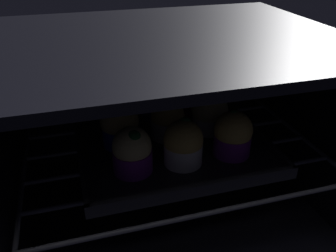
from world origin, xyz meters
TOP-DOWN VIEW (x-y plane):
  - oven_cavity at (0.00, 26.25)cm, footprint 59.00×47.00cm
  - oven_rack at (0.00, 22.00)cm, footprint 54.80×42.00cm
  - baking_tray at (0.00, 23.77)cm, footprint 34.96×34.96cm
  - muffin_row0_col0 at (-8.75, 14.67)cm, footprint 6.66×6.66cm
  - muffin_row0_col1 at (0.16, 14.56)cm, footprint 6.80×6.80cm
  - muffin_row0_col2 at (9.32, 14.83)cm, footprint 6.84×6.84cm
  - muffin_row1_col0 at (-9.39, 23.54)cm, footprint 7.17×7.17cm
  - muffin_row1_col1 at (-0.27, 24.08)cm, footprint 6.66×6.66cm
  - muffin_row1_col2 at (8.60, 24.06)cm, footprint 7.26×7.26cm
  - muffin_row2_col0 at (-8.60, 33.07)cm, footprint 6.66×6.66cm
  - muffin_row2_col1 at (-0.02, 32.69)cm, footprint 6.69×6.69cm
  - muffin_row2_col2 at (8.64, 32.87)cm, footprint 7.09×7.09cm

SIDE VIEW (x-z plane):
  - oven_rack at x=0.00cm, z-range 13.20..14.00cm
  - baking_tray at x=0.00cm, z-range 13.58..15.78cm
  - oven_cavity at x=0.00cm, z-range -1.50..35.50cm
  - muffin_row2_col0 at x=-8.60cm, z-range 14.86..22.55cm
  - muffin_row1_col1 at x=-0.27cm, z-range 14.78..22.73cm
  - muffin_row2_col1 at x=-0.02cm, z-range 14.88..23.04cm
  - muffin_row0_col1 at x=0.16cm, z-range 14.87..23.08cm
  - muffin_row0_col0 at x=-8.75cm, z-range 14.93..23.04cm
  - muffin_row1_col2 at x=8.60cm, z-range 14.88..23.21cm
  - muffin_row0_col2 at x=9.32cm, z-range 14.82..23.31cm
  - muffin_row2_col2 at x=8.64cm, z-range 15.01..23.78cm
  - muffin_row1_col0 at x=-9.39cm, z-range 14.99..23.82cm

